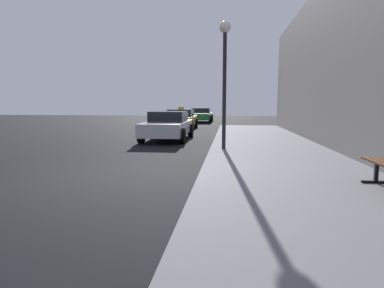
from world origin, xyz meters
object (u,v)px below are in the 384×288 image
(car_yellow, at_px, (181,119))
(car_green, at_px, (201,115))
(car_silver, at_px, (168,125))
(street_lamp, at_px, (225,62))

(car_yellow, distance_m, car_green, 8.63)
(car_silver, relative_size, car_green, 0.98)
(street_lamp, height_order, car_yellow, street_lamp)
(car_green, bearing_deg, car_silver, 89.27)
(car_green, bearing_deg, street_lamp, 97.15)
(street_lamp, distance_m, car_silver, 5.23)
(car_silver, relative_size, car_yellow, 1.07)
(car_silver, xyz_separation_m, car_green, (0.19, 14.99, 0.00))
(street_lamp, distance_m, car_green, 19.22)
(street_lamp, relative_size, car_yellow, 0.96)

